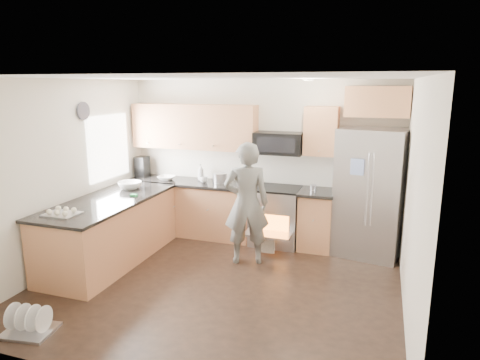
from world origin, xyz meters
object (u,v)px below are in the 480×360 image
(stove_range, at_px, (276,203))
(refrigerator, at_px, (370,193))
(dish_rack, at_px, (29,325))
(person, at_px, (247,203))

(stove_range, relative_size, refrigerator, 0.94)
(stove_range, relative_size, dish_rack, 3.28)
(person, bearing_deg, refrigerator, -172.91)
(refrigerator, bearing_deg, stove_range, -169.70)
(stove_range, distance_m, dish_rack, 3.82)
(stove_range, relative_size, person, 1.02)
(person, relative_size, dish_rack, 3.22)
(refrigerator, height_order, person, refrigerator)
(person, bearing_deg, stove_range, -125.18)
(refrigerator, bearing_deg, person, -141.98)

